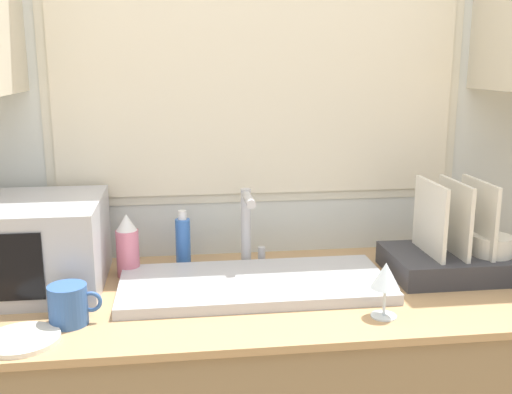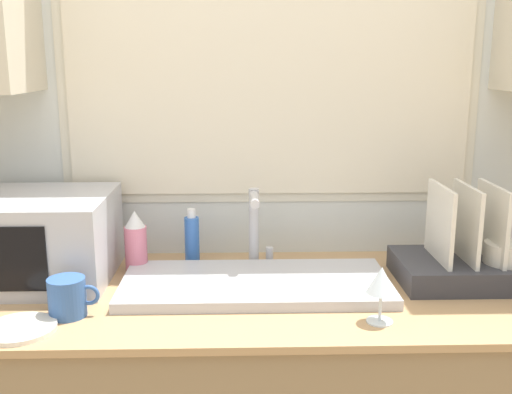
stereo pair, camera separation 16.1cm
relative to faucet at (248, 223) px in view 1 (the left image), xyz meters
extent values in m
cube|color=tan|center=(0.05, -0.19, -0.16)|extent=(2.09, 0.71, 0.02)
cube|color=silver|center=(0.05, 0.18, 0.23)|extent=(6.00, 0.06, 2.60)
cube|color=beige|center=(0.05, 0.15, 0.48)|extent=(1.36, 0.01, 0.90)
cube|color=beige|center=(0.05, 0.15, 0.48)|extent=(1.30, 0.01, 0.84)
cube|color=#B2B2B7|center=(0.00, -0.18, -0.13)|extent=(0.76, 0.34, 0.03)
cylinder|color=#B7B7BC|center=(0.00, 0.02, -0.02)|extent=(0.03, 0.03, 0.25)
cylinder|color=#B7B7BC|center=(0.00, -0.05, 0.09)|extent=(0.03, 0.14, 0.03)
cylinder|color=#B7B7BC|center=(0.05, 0.02, -0.12)|extent=(0.02, 0.02, 0.06)
cube|color=#B2B2B7|center=(-0.69, -0.08, -0.02)|extent=(0.50, 0.39, 0.25)
cube|color=#333338|center=(0.61, -0.14, -0.11)|extent=(0.38, 0.28, 0.07)
cube|color=silver|center=(0.53, -0.14, 0.03)|extent=(0.01, 0.22, 0.22)
cube|color=silver|center=(0.61, -0.14, 0.03)|extent=(0.01, 0.22, 0.22)
cube|color=silver|center=(0.69, -0.14, 0.03)|extent=(0.01, 0.22, 0.22)
cylinder|color=silver|center=(0.71, -0.18, -0.05)|extent=(0.12, 0.12, 0.06)
cylinder|color=#D8728C|center=(-0.37, -0.02, -0.07)|extent=(0.07, 0.07, 0.14)
cone|color=silver|center=(-0.37, -0.02, 0.02)|extent=(0.06, 0.06, 0.05)
cylinder|color=blue|center=(-0.20, 0.05, -0.07)|extent=(0.05, 0.05, 0.15)
cylinder|color=white|center=(-0.20, 0.05, 0.02)|extent=(0.03, 0.03, 0.03)
cylinder|color=#335999|center=(-0.49, -0.35, -0.10)|extent=(0.10, 0.10, 0.10)
torus|color=#335999|center=(-0.44, -0.35, -0.09)|extent=(0.05, 0.01, 0.05)
cylinder|color=silver|center=(0.30, -0.41, -0.14)|extent=(0.07, 0.07, 0.00)
cylinder|color=silver|center=(0.30, -0.41, -0.11)|extent=(0.01, 0.01, 0.07)
cone|color=silver|center=(0.30, -0.41, -0.03)|extent=(0.07, 0.07, 0.07)
cylinder|color=silver|center=(-0.58, -0.44, -0.14)|extent=(0.18, 0.18, 0.01)
camera|label=1|loc=(-0.21, -1.78, 0.50)|focal=42.00mm
camera|label=2|loc=(-0.05, -1.80, 0.50)|focal=42.00mm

